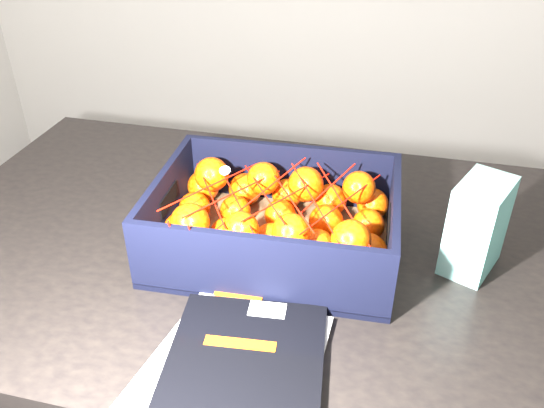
% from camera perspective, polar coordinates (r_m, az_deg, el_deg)
% --- Properties ---
extents(table, '(1.23, 0.85, 0.75)m').
position_cam_1_polar(table, '(1.08, -2.56, -7.74)').
color(table, black).
rests_on(table, ground).
extents(magazine_stack, '(0.27, 0.35, 0.02)m').
position_cam_1_polar(magazine_stack, '(0.78, -3.95, -16.89)').
color(magazine_stack, silver).
rests_on(magazine_stack, table).
extents(produce_crate, '(0.40, 0.30, 0.13)m').
position_cam_1_polar(produce_crate, '(0.97, 0.34, -2.51)').
color(produce_crate, brown).
rests_on(produce_crate, table).
extents(clementine_heap, '(0.38, 0.29, 0.11)m').
position_cam_1_polar(clementine_heap, '(0.96, 0.35, -1.79)').
color(clementine_heap, '#F44705').
rests_on(clementine_heap, produce_crate).
extents(mesh_net, '(0.34, 0.27, 0.09)m').
position_cam_1_polar(mesh_net, '(0.93, -0.31, 0.52)').
color(mesh_net, red).
rests_on(mesh_net, clementine_heap).
extents(retail_carton, '(0.11, 0.13, 0.16)m').
position_cam_1_polar(retail_carton, '(0.97, 20.02, -2.14)').
color(retail_carton, silver).
rests_on(retail_carton, table).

